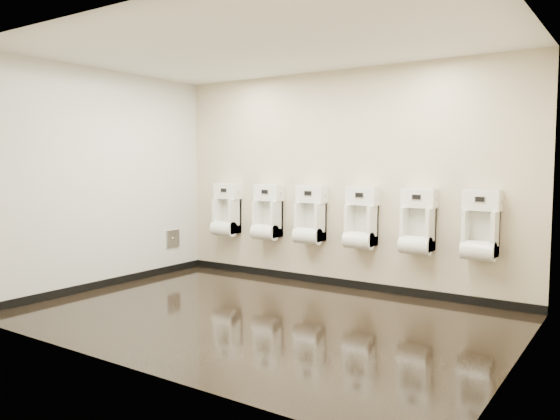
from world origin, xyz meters
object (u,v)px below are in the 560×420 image
(urinal_5, at_px, (480,230))
(urinal_4, at_px, (418,226))
(urinal_0, at_px, (226,214))
(urinal_2, at_px, (310,219))
(urinal_3, at_px, (361,222))
(access_panel, at_px, (173,238))
(urinal_1, at_px, (267,216))

(urinal_5, bearing_deg, urinal_4, 180.00)
(urinal_0, height_order, urinal_2, same)
(urinal_4, bearing_deg, urinal_3, 180.00)
(access_panel, height_order, urinal_3, urinal_3)
(urinal_1, xyz_separation_m, urinal_2, (0.70, 0.00, 0.00))
(urinal_2, height_order, urinal_4, same)
(urinal_1, distance_m, urinal_2, 0.70)
(urinal_0, distance_m, urinal_3, 2.17)
(access_panel, height_order, urinal_4, urinal_4)
(urinal_3, relative_size, urinal_4, 1.00)
(access_panel, relative_size, urinal_2, 0.33)
(urinal_0, relative_size, urinal_1, 1.00)
(access_panel, distance_m, urinal_0, 0.88)
(urinal_0, bearing_deg, urinal_5, 0.00)
(urinal_2, xyz_separation_m, urinal_3, (0.74, 0.00, 0.00))
(urinal_3, bearing_deg, urinal_1, 180.00)
(urinal_3, distance_m, urinal_5, 1.44)
(urinal_1, bearing_deg, access_panel, -163.71)
(access_panel, distance_m, urinal_2, 2.19)
(access_panel, xyz_separation_m, urinal_3, (2.86, 0.42, 0.37))
(urinal_4, bearing_deg, urinal_2, 180.00)
(urinal_1, relative_size, urinal_5, 1.00)
(urinal_0, height_order, urinal_5, same)
(urinal_1, bearing_deg, urinal_0, 180.00)
(access_panel, xyz_separation_m, urinal_5, (4.30, 0.42, 0.37))
(access_panel, bearing_deg, urinal_3, 8.28)
(access_panel, relative_size, urinal_0, 0.33)
(access_panel, relative_size, urinal_5, 0.33)
(urinal_2, bearing_deg, urinal_5, 0.00)
(urinal_5, bearing_deg, urinal_2, 180.00)
(urinal_5, bearing_deg, access_panel, -174.47)
(urinal_1, distance_m, urinal_4, 2.16)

